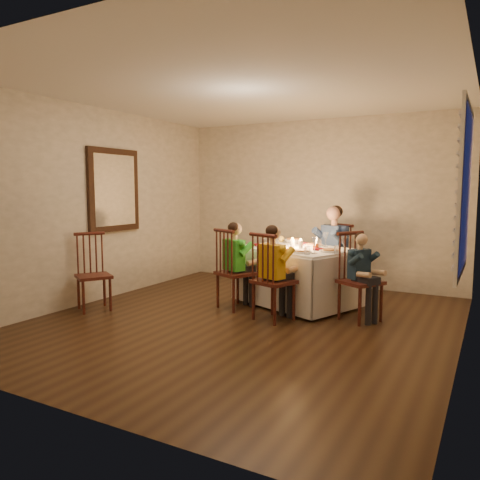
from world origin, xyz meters
The scene contains 26 objects.
ground centered at (0.00, 0.00, 0.00)m, with size 5.00×5.00×0.00m, color black.
wall_left centered at (-2.25, 0.00, 1.30)m, with size 0.02×5.00×2.60m, color beige.
wall_right centered at (2.25, 0.00, 1.30)m, with size 0.02×5.00×2.60m, color beige.
wall_back centered at (0.00, 2.50, 1.30)m, with size 4.50×0.02×2.60m, color beige.
ceiling centered at (0.00, 0.00, 2.60)m, with size 5.00×5.00×0.00m, color white.
dining_table centered at (0.22, 1.06, 0.54)m, with size 1.73×1.50×0.72m.
chair_adult centered at (0.48, 1.77, 0.00)m, with size 0.42×0.40×1.03m, color #3B1410, non-canonical shape.
chair_near_left centered at (-0.38, 0.50, 0.00)m, with size 0.42×0.40×1.03m, color #3B1410, non-canonical shape.
chair_near_right centered at (0.27, 0.23, 0.00)m, with size 0.42×0.40×1.03m, color #3B1410, non-canonical shape.
chair_end centered at (1.15, 0.69, 0.00)m, with size 0.42×0.40×1.03m, color #3B1410, non-canonical shape.
chair_extra centered at (-1.90, -0.43, 0.00)m, with size 0.40×0.38×0.97m, color #3B1410, non-canonical shape.
adult centered at (0.48, 1.77, 0.00)m, with size 0.48×0.44×1.29m, color navy, non-canonical shape.
child_green centered at (-0.38, 0.50, 0.00)m, with size 0.37×0.34×1.10m, color green, non-canonical shape.
child_yellow centered at (0.27, 0.23, 0.00)m, with size 0.38×0.35×1.11m, color gold, non-canonical shape.
child_teal centered at (1.15, 0.69, 0.00)m, with size 0.33×0.30×1.02m, color #192D3F, non-canonical shape.
setting_adult centered at (0.34, 1.35, 0.76)m, with size 0.26×0.26×0.02m, color silver.
setting_green centered at (-0.16, 0.93, 0.76)m, with size 0.26×0.26×0.02m, color silver.
setting_yellow centered at (0.43, 0.65, 0.76)m, with size 0.26×0.26×0.02m, color silver.
setting_teal centered at (0.72, 0.88, 0.76)m, with size 0.26×0.26×0.02m, color silver.
candle_left centered at (0.14, 1.10, 0.80)m, with size 0.06×0.06×0.10m, color white.
candle_right centered at (0.28, 1.04, 0.80)m, with size 0.06×0.06×0.10m, color white.
squash centered at (-0.22, 1.56, 0.80)m, with size 0.09×0.09×0.09m, color yellow.
orange_fruit centered at (0.50, 1.01, 0.79)m, with size 0.08×0.08×0.08m, color orange.
serving_bowl centered at (-0.01, 1.51, 0.78)m, with size 0.24×0.24×0.06m, color silver.
wall_mirror centered at (-2.22, 0.30, 1.50)m, with size 0.06×0.95×1.15m.
window_blinds centered at (2.21, 0.10, 1.50)m, with size 0.07×1.34×1.54m.
Camera 1 is at (2.47, -4.61, 1.52)m, focal length 35.00 mm.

